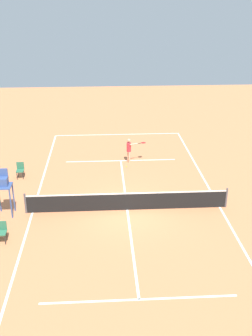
{
  "coord_description": "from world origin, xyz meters",
  "views": [
    {
      "loc": [
        1.18,
        18.28,
        10.19
      ],
      "look_at": [
        -0.15,
        -3.55,
        0.8
      ],
      "focal_mm": 43.72,
      "sensor_mm": 36.0,
      "label": 1
    }
  ],
  "objects_px": {
    "player_serving": "(130,148)",
    "tennis_ball": "(126,167)",
    "courtside_chair_mid": "(20,169)",
    "courtside_chair_far": "(1,231)",
    "umpire_chair": "(3,185)"
  },
  "relations": [
    {
      "from": "umpire_chair",
      "to": "courtside_chair_mid",
      "type": "bearing_deg",
      "value": -89.18
    },
    {
      "from": "umpire_chair",
      "to": "courtside_chair_far",
      "type": "bearing_deg",
      "value": 97.44
    },
    {
      "from": "player_serving",
      "to": "courtside_chair_far",
      "type": "relative_size",
      "value": 1.7
    },
    {
      "from": "tennis_ball",
      "to": "courtside_chair_mid",
      "type": "relative_size",
      "value": 0.07
    },
    {
      "from": "umpire_chair",
      "to": "courtside_chair_mid",
      "type": "height_order",
      "value": "umpire_chair"
    },
    {
      "from": "tennis_ball",
      "to": "courtside_chair_mid",
      "type": "distance_m",
      "value": 6.55
    },
    {
      "from": "tennis_ball",
      "to": "umpire_chair",
      "type": "xyz_separation_m",
      "value": [
        6.35,
        5.65,
        1.57
      ]
    },
    {
      "from": "player_serving",
      "to": "tennis_ball",
      "type": "bearing_deg",
      "value": -37.05
    },
    {
      "from": "courtside_chair_far",
      "to": "umpire_chair",
      "type": "bearing_deg",
      "value": -82.56
    },
    {
      "from": "umpire_chair",
      "to": "tennis_ball",
      "type": "bearing_deg",
      "value": -138.34
    },
    {
      "from": "courtside_chair_mid",
      "to": "courtside_chair_far",
      "type": "relative_size",
      "value": 1.0
    },
    {
      "from": "umpire_chair",
      "to": "courtside_chair_mid",
      "type": "xyz_separation_m",
      "value": [
        0.06,
        -4.42,
        -1.07
      ]
    },
    {
      "from": "tennis_ball",
      "to": "umpire_chair",
      "type": "height_order",
      "value": "umpire_chair"
    },
    {
      "from": "umpire_chair",
      "to": "courtside_chair_far",
      "type": "xyz_separation_m",
      "value": [
        -0.32,
        2.44,
        -1.07
      ]
    },
    {
      "from": "courtside_chair_mid",
      "to": "courtside_chair_far",
      "type": "bearing_deg",
      "value": 93.19
    }
  ]
}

